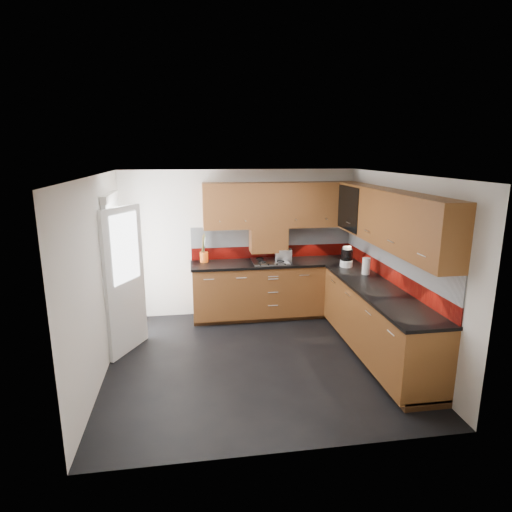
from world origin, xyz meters
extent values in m
cube|color=black|center=(0.00, 0.00, -0.01)|extent=(4.00, 3.80, 0.02)
cube|color=white|center=(0.00, 0.00, 2.45)|extent=(4.00, 3.80, 0.10)
cube|color=silver|center=(0.00, 1.84, 1.20)|extent=(4.00, 0.08, 2.64)
cube|color=silver|center=(0.00, -1.84, 1.20)|extent=(4.00, 0.08, 2.64)
cube|color=silver|center=(-1.94, 0.00, 1.20)|extent=(0.08, 3.80, 2.64)
cube|color=silver|center=(1.94, 0.00, 1.20)|extent=(0.08, 3.80, 2.64)
cube|color=#5B3414|center=(0.55, 1.50, 0.48)|extent=(2.70, 0.60, 0.95)
cube|color=brown|center=(1.60, -0.10, 0.48)|extent=(0.60, 2.60, 0.95)
cube|color=#432613|center=(0.55, 1.53, 0.05)|extent=(2.70, 0.54, 0.10)
cube|color=#432613|center=(1.63, -0.10, 0.05)|extent=(0.54, 2.60, 0.10)
cube|color=black|center=(0.54, 1.49, 0.92)|extent=(2.72, 0.62, 0.04)
cube|color=black|center=(1.59, -0.12, 0.92)|extent=(0.62, 2.60, 0.04)
cube|color=maroon|center=(0.55, 1.79, 1.04)|extent=(2.70, 0.02, 0.20)
cube|color=silver|center=(0.55, 1.79, 1.31)|extent=(2.70, 0.02, 0.34)
cube|color=maroon|center=(1.89, 0.20, 1.04)|extent=(0.02, 3.20, 0.20)
cube|color=silver|center=(1.89, 0.20, 1.31)|extent=(0.02, 3.20, 0.34)
cube|color=#5B3414|center=(0.65, 1.64, 1.84)|extent=(2.50, 0.33, 0.72)
cube|color=brown|center=(1.73, 0.04, 1.84)|extent=(0.33, 2.87, 0.72)
cube|color=silver|center=(0.50, 1.46, 1.63)|extent=(1.80, 0.01, 0.16)
cube|color=silver|center=(1.56, 0.00, 1.63)|extent=(0.01, 2.00, 0.16)
cube|color=#5B3414|center=(0.45, 1.64, 1.28)|extent=(0.60, 0.33, 0.40)
cube|color=black|center=(1.56, 1.07, 1.84)|extent=(0.01, 0.80, 0.66)
cube|color=#FFD18C|center=(1.87, 1.07, 1.84)|extent=(0.01, 0.76, 0.64)
cube|color=black|center=(1.73, 1.07, 1.86)|extent=(0.29, 0.76, 0.01)
cylinder|color=black|center=(1.73, 0.82, 1.96)|extent=(0.07, 0.07, 0.16)
cylinder|color=black|center=(1.73, 0.97, 1.96)|extent=(0.07, 0.07, 0.16)
cylinder|color=white|center=(1.73, 1.12, 1.96)|extent=(0.07, 0.07, 0.16)
cylinder|color=black|center=(1.73, 1.27, 1.96)|extent=(0.07, 0.07, 0.16)
cube|color=white|center=(-1.86, 0.90, 1.02)|extent=(0.06, 0.95, 2.04)
cube|color=white|center=(-1.68, 0.55, 1.00)|extent=(0.42, 0.73, 1.98)
cube|color=white|center=(-1.65, 0.55, 1.45)|extent=(0.28, 0.50, 0.90)
cube|color=silver|center=(0.45, 1.48, 0.95)|extent=(0.57, 0.49, 0.02)
torus|color=black|center=(0.30, 1.36, 0.98)|extent=(0.13, 0.13, 0.02)
torus|color=black|center=(0.60, 1.36, 0.98)|extent=(0.13, 0.13, 0.02)
torus|color=black|center=(0.30, 1.60, 0.98)|extent=(0.13, 0.13, 0.02)
torus|color=black|center=(0.60, 1.60, 0.98)|extent=(0.13, 0.13, 0.02)
cube|color=black|center=(0.45, 1.24, 0.96)|extent=(0.43, 0.04, 0.02)
cylinder|color=#E45915|center=(-0.60, 1.65, 1.02)|extent=(0.13, 0.13, 0.16)
cylinder|color=olive|center=(-0.60, 1.67, 1.23)|extent=(0.06, 0.02, 0.33)
cylinder|color=olive|center=(-0.59, 1.67, 1.21)|extent=(0.06, 0.02, 0.31)
cylinder|color=olive|center=(-0.61, 1.66, 1.24)|extent=(0.06, 0.04, 0.35)
cylinder|color=olive|center=(-0.59, 1.66, 1.20)|extent=(0.05, 0.04, 0.29)
cylinder|color=olive|center=(-0.62, 1.65, 1.22)|extent=(0.03, 0.06, 0.32)
cube|color=silver|center=(0.68, 1.54, 1.03)|extent=(0.29, 0.20, 0.19)
cube|color=black|center=(0.68, 1.54, 1.13)|extent=(0.21, 0.05, 0.01)
cube|color=black|center=(0.68, 1.58, 1.13)|extent=(0.21, 0.05, 0.01)
cylinder|color=white|center=(1.56, 1.02, 0.99)|extent=(0.19, 0.19, 0.11)
cylinder|color=black|center=(1.56, 1.02, 1.13)|extent=(0.18, 0.18, 0.17)
cylinder|color=white|center=(1.56, 1.02, 1.24)|extent=(0.13, 0.13, 0.04)
cylinder|color=white|center=(1.70, 0.57, 1.06)|extent=(0.14, 0.14, 0.24)
cube|color=orange|center=(1.55, 1.03, 0.95)|extent=(0.14, 0.13, 0.01)
camera|label=1|loc=(-0.79, -5.08, 2.67)|focal=30.00mm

